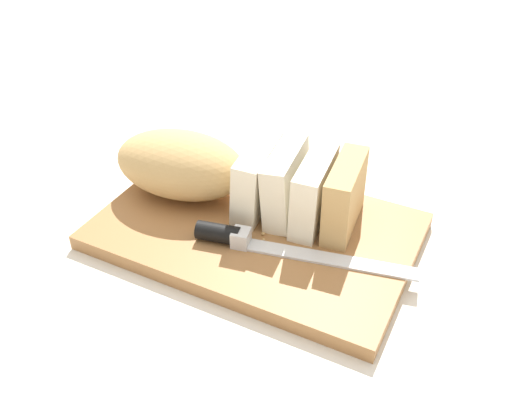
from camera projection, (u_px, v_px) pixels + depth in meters
The scene contains 6 objects.
ground_plane at pixel (256, 237), 0.70m from camera, with size 3.00×3.00×0.00m, color silver.
cutting_board at pixel (256, 231), 0.70m from camera, with size 0.38×0.24×0.02m, color #9E6B3D.
bread_loaf at pixel (228, 173), 0.71m from camera, with size 0.32×0.14×0.09m.
bread_knife at pixel (250, 240), 0.65m from camera, with size 0.26×0.06×0.02m.
crumb_near_knife at pixel (263, 234), 0.67m from camera, with size 0.00×0.00×0.00m, color tan.
crumb_near_loaf at pixel (263, 240), 0.66m from camera, with size 0.00×0.00×0.00m, color tan.
Camera 1 is at (0.23, -0.49, 0.44)m, focal length 39.72 mm.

